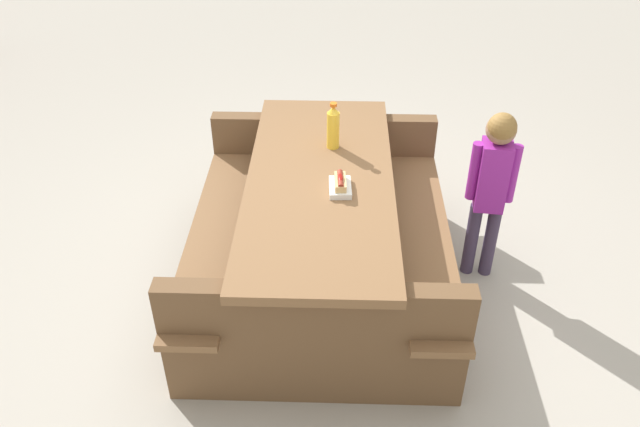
{
  "coord_description": "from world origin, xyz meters",
  "views": [
    {
      "loc": [
        2.73,
        -0.71,
        2.57
      ],
      "look_at": [
        0.0,
        0.0,
        0.52
      ],
      "focal_mm": 36.43,
      "sensor_mm": 36.0,
      "label": 1
    }
  ],
  "objects": [
    {
      "name": "hotdog_tray",
      "position": [
        0.13,
        0.07,
        0.78
      ],
      "size": [
        0.2,
        0.15,
        0.08
      ],
      "color": "white",
      "rests_on": "picnic_table"
    },
    {
      "name": "ground_plane",
      "position": [
        0.0,
        0.0,
        0.0
      ],
      "size": [
        30.0,
        30.0,
        0.0
      ],
      "primitive_type": "plane",
      "color": "#ADA599",
      "rests_on": "ground"
    },
    {
      "name": "picnic_table",
      "position": [
        0.0,
        0.0,
        0.44
      ],
      "size": [
        2.12,
        1.85,
        0.75
      ],
      "color": "brown",
      "rests_on": "ground"
    },
    {
      "name": "child_in_coat",
      "position": [
        0.1,
        0.94,
        0.68
      ],
      "size": [
        0.2,
        0.25,
        1.06
      ],
      "color": "#3F334C",
      "rests_on": "ground"
    },
    {
      "name": "soda_bottle",
      "position": [
        -0.29,
        0.15,
        0.88
      ],
      "size": [
        0.07,
        0.07,
        0.27
      ],
      "color": "yellow",
      "rests_on": "picnic_table"
    }
  ]
}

